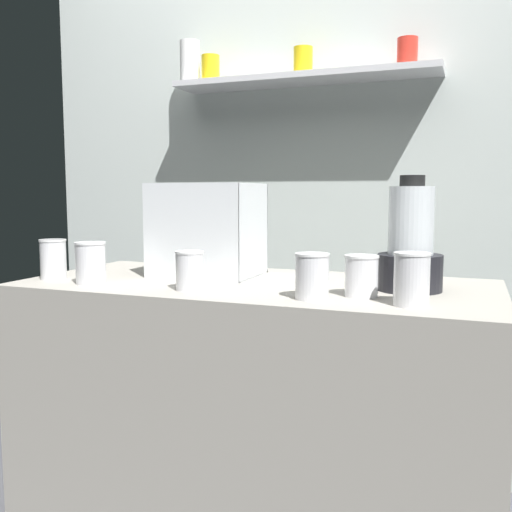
{
  "coord_description": "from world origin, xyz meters",
  "views": [
    {
      "loc": [
        0.6,
        -1.58,
        1.17
      ],
      "look_at": [
        0.0,
        0.0,
        0.98
      ],
      "focal_mm": 39.85,
      "sensor_mm": 36.0,
      "label": 1
    }
  ],
  "objects": [
    {
      "name": "counter",
      "position": [
        0.0,
        0.0,
        0.45
      ],
      "size": [
        1.4,
        0.64,
        0.9
      ],
      "primitive_type": "cube",
      "color": "#9E998E",
      "rests_on": "ground_plane"
    },
    {
      "name": "back_wall_unit",
      "position": [
        -0.0,
        0.77,
        1.26
      ],
      "size": [
        2.6,
        0.24,
        2.5
      ],
      "color": "silver",
      "rests_on": "ground_plane"
    },
    {
      "name": "carrot_display_bin",
      "position": [
        -0.21,
        0.09,
        0.99
      ],
      "size": [
        0.32,
        0.26,
        0.3
      ],
      "color": "white",
      "rests_on": "counter"
    },
    {
      "name": "blender_pitcher",
      "position": [
        0.45,
        0.02,
        1.02
      ],
      "size": [
        0.18,
        0.18,
        0.32
      ],
      "color": "black",
      "rests_on": "counter"
    },
    {
      "name": "juice_cup_mango_far_left",
      "position": [
        -0.62,
        -0.16,
        0.96
      ],
      "size": [
        0.08,
        0.08,
        0.12
      ],
      "color": "white",
      "rests_on": "counter"
    },
    {
      "name": "juice_cup_carrot_left",
      "position": [
        -0.45,
        -0.19,
        0.95
      ],
      "size": [
        0.09,
        0.09,
        0.12
      ],
      "color": "white",
      "rests_on": "counter"
    },
    {
      "name": "juice_cup_carrot_middle",
      "position": [
        -0.12,
        -0.19,
        0.95
      ],
      "size": [
        0.08,
        0.08,
        0.11
      ],
      "color": "white",
      "rests_on": "counter"
    },
    {
      "name": "juice_cup_pomegranate_right",
      "position": [
        0.23,
        -0.2,
        0.95
      ],
      "size": [
        0.09,
        0.09,
        0.12
      ],
      "color": "white",
      "rests_on": "counter"
    },
    {
      "name": "juice_cup_beet_far_right",
      "position": [
        0.34,
        -0.12,
        0.95
      ],
      "size": [
        0.09,
        0.09,
        0.11
      ],
      "color": "white",
      "rests_on": "counter"
    },
    {
      "name": "juice_cup_beet_rightmost",
      "position": [
        0.47,
        -0.2,
        0.96
      ],
      "size": [
        0.09,
        0.09,
        0.13
      ],
      "color": "white",
      "rests_on": "counter"
    }
  ]
}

